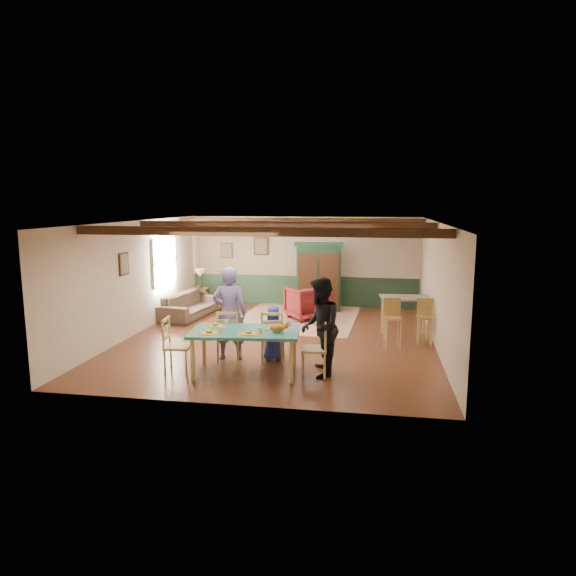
% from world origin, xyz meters
% --- Properties ---
extents(floor, '(8.00, 8.00, 0.00)m').
position_xyz_m(floor, '(0.00, 0.00, 0.00)').
color(floor, '#4E2516').
rests_on(floor, ground).
extents(wall_back, '(7.00, 0.02, 2.70)m').
position_xyz_m(wall_back, '(0.00, 4.00, 1.35)').
color(wall_back, beige).
rests_on(wall_back, floor).
extents(wall_left, '(0.02, 8.00, 2.70)m').
position_xyz_m(wall_left, '(-3.50, 0.00, 1.35)').
color(wall_left, beige).
rests_on(wall_left, floor).
extents(wall_right, '(0.02, 8.00, 2.70)m').
position_xyz_m(wall_right, '(3.50, 0.00, 1.35)').
color(wall_right, beige).
rests_on(wall_right, floor).
extents(ceiling, '(7.00, 8.00, 0.02)m').
position_xyz_m(ceiling, '(0.00, 0.00, 2.70)').
color(ceiling, silver).
rests_on(ceiling, wall_back).
extents(wainscot_back, '(6.95, 0.03, 0.90)m').
position_xyz_m(wainscot_back, '(0.00, 3.98, 0.45)').
color(wainscot_back, '#1F3A25').
rests_on(wainscot_back, floor).
extents(ceiling_beam_front, '(6.95, 0.16, 0.16)m').
position_xyz_m(ceiling_beam_front, '(0.00, -2.30, 2.61)').
color(ceiling_beam_front, black).
rests_on(ceiling_beam_front, ceiling).
extents(ceiling_beam_mid, '(6.95, 0.16, 0.16)m').
position_xyz_m(ceiling_beam_mid, '(0.00, 0.40, 2.61)').
color(ceiling_beam_mid, black).
rests_on(ceiling_beam_mid, ceiling).
extents(ceiling_beam_back, '(6.95, 0.16, 0.16)m').
position_xyz_m(ceiling_beam_back, '(0.00, 3.00, 2.61)').
color(ceiling_beam_back, black).
rests_on(ceiling_beam_back, ceiling).
extents(window_left, '(0.06, 1.60, 1.30)m').
position_xyz_m(window_left, '(-3.47, 1.70, 1.55)').
color(window_left, white).
rests_on(window_left, wall_left).
extents(picture_left_wall, '(0.04, 0.42, 0.52)m').
position_xyz_m(picture_left_wall, '(-3.47, -0.60, 1.75)').
color(picture_left_wall, gray).
rests_on(picture_left_wall, wall_left).
extents(picture_back_a, '(0.45, 0.04, 0.55)m').
position_xyz_m(picture_back_a, '(-1.30, 3.97, 1.80)').
color(picture_back_a, gray).
rests_on(picture_back_a, wall_back).
extents(picture_back_b, '(0.38, 0.04, 0.48)m').
position_xyz_m(picture_back_b, '(-2.40, 3.97, 1.65)').
color(picture_back_b, gray).
rests_on(picture_back_b, wall_back).
extents(dining_table, '(2.07, 1.29, 0.82)m').
position_xyz_m(dining_table, '(-0.17, -2.52, 0.41)').
color(dining_table, '#206654').
rests_on(dining_table, floor).
extents(dining_chair_far_left, '(0.51, 0.53, 1.04)m').
position_xyz_m(dining_chair_far_left, '(-0.69, -1.78, 0.52)').
color(dining_chair_far_left, tan).
rests_on(dining_chair_far_left, floor).
extents(dining_chair_far_right, '(0.51, 0.53, 1.04)m').
position_xyz_m(dining_chair_far_right, '(0.19, -1.69, 0.52)').
color(dining_chair_far_right, tan).
rests_on(dining_chair_far_right, floor).
extents(dining_chair_end_left, '(0.53, 0.51, 1.04)m').
position_xyz_m(dining_chair_end_left, '(-1.42, -2.65, 0.52)').
color(dining_chair_end_left, tan).
rests_on(dining_chair_end_left, floor).
extents(dining_chair_end_right, '(0.53, 0.51, 1.04)m').
position_xyz_m(dining_chair_end_right, '(1.08, -2.39, 0.52)').
color(dining_chair_end_right, tan).
rests_on(dining_chair_end_right, floor).
extents(person_man, '(0.73, 0.52, 1.89)m').
position_xyz_m(person_man, '(-0.70, -1.69, 0.95)').
color(person_man, '#715C9E').
rests_on(person_man, floor).
extents(person_woman, '(0.77, 0.94, 1.81)m').
position_xyz_m(person_woman, '(1.19, -2.38, 0.90)').
color(person_woman, black).
rests_on(person_woman, floor).
extents(person_child, '(0.57, 0.40, 1.10)m').
position_xyz_m(person_child, '(0.18, -1.60, 0.55)').
color(person_child, navy).
rests_on(person_child, floor).
extents(cat, '(0.41, 0.19, 0.20)m').
position_xyz_m(cat, '(0.44, -2.57, 0.92)').
color(cat, orange).
rests_on(cat, dining_table).
extents(place_setting_near_left, '(0.47, 0.37, 0.11)m').
position_xyz_m(place_setting_near_left, '(-0.74, -2.86, 0.88)').
color(place_setting_near_left, yellow).
rests_on(place_setting_near_left, dining_table).
extents(place_setting_near_center, '(0.47, 0.37, 0.11)m').
position_xyz_m(place_setting_near_center, '(-0.03, -2.78, 0.88)').
color(place_setting_near_center, yellow).
rests_on(place_setting_near_center, dining_table).
extents(place_setting_far_left, '(0.47, 0.37, 0.11)m').
position_xyz_m(place_setting_far_left, '(-0.80, -2.31, 0.88)').
color(place_setting_far_left, yellow).
rests_on(place_setting_far_left, dining_table).
extents(place_setting_far_right, '(0.47, 0.37, 0.11)m').
position_xyz_m(place_setting_far_right, '(0.40, -2.19, 0.88)').
color(place_setting_far_right, yellow).
rests_on(place_setting_far_right, dining_table).
extents(area_rug, '(3.32, 3.87, 0.01)m').
position_xyz_m(area_rug, '(0.12, 2.15, 0.01)').
color(area_rug, beige).
rests_on(area_rug, floor).
extents(armoire, '(1.44, 0.67, 1.98)m').
position_xyz_m(armoire, '(0.56, 3.28, 0.99)').
color(armoire, black).
rests_on(armoire, floor).
extents(armchair, '(1.36, 1.37, 0.90)m').
position_xyz_m(armchair, '(0.37, 2.13, 0.45)').
color(armchair, '#490E14').
rests_on(armchair, floor).
extents(sofa, '(1.15, 2.30, 0.64)m').
position_xyz_m(sofa, '(-2.86, 1.89, 0.32)').
color(sofa, '#403328').
rests_on(sofa, floor).
extents(end_table, '(0.51, 0.51, 0.62)m').
position_xyz_m(end_table, '(-2.94, 2.96, 0.31)').
color(end_table, black).
rests_on(end_table, floor).
extents(table_lamp, '(0.34, 0.34, 0.57)m').
position_xyz_m(table_lamp, '(-2.94, 2.96, 0.91)').
color(table_lamp, tan).
rests_on(table_lamp, end_table).
extents(counter_table, '(1.21, 0.78, 0.95)m').
position_xyz_m(counter_table, '(2.88, 0.68, 0.48)').
color(counter_table, '#9E927B').
rests_on(counter_table, floor).
extents(bar_stool_left, '(0.44, 0.47, 1.10)m').
position_xyz_m(bar_stool_left, '(2.56, -0.44, 0.55)').
color(bar_stool_left, '#A27E3F').
rests_on(bar_stool_left, floor).
extents(bar_stool_right, '(0.37, 0.41, 1.04)m').
position_xyz_m(bar_stool_right, '(3.27, 0.01, 0.52)').
color(bar_stool_right, '#A27E3F').
rests_on(bar_stool_right, floor).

